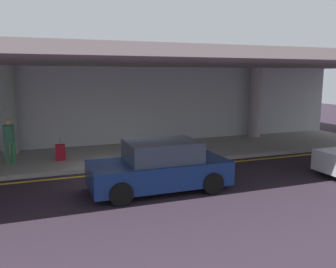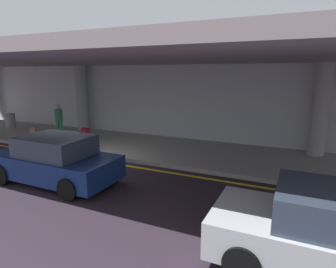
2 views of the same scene
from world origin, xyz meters
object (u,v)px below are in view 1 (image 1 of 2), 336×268
object	(u,v)px
traveler_with_luggage	(9,138)
suitcase_upright_primary	(60,152)
car_navy	(160,167)
support_column_center	(255,102)
support_column_left_mid	(8,110)

from	to	relation	value
traveler_with_luggage	suitcase_upright_primary	world-z (taller)	traveler_with_luggage
car_navy	traveler_with_luggage	bearing A→B (deg)	-48.35
support_column_center	car_navy	bearing A→B (deg)	-139.96
car_navy	suitcase_upright_primary	xyz separation A→B (m)	(-2.57, 4.32, -0.25)
support_column_center	car_navy	xyz separation A→B (m)	(-7.56, -6.35, -1.26)
suitcase_upright_primary	traveler_with_luggage	bearing A→B (deg)	-157.02
support_column_center	suitcase_upright_primary	size ratio (longest dim) A/B	4.06
traveler_with_luggage	suitcase_upright_primary	xyz separation A→B (m)	(1.78, -0.12, -0.65)
support_column_left_mid	support_column_center	bearing A→B (deg)	0.00
support_column_left_mid	suitcase_upright_primary	bearing A→B (deg)	-47.35
support_column_left_mid	suitcase_upright_primary	xyz separation A→B (m)	(1.87, -2.03, -1.51)
support_column_left_mid	traveler_with_luggage	distance (m)	2.10
support_column_center	traveler_with_luggage	world-z (taller)	support_column_center
support_column_center	traveler_with_luggage	distance (m)	12.09
traveler_with_luggage	support_column_left_mid	bearing A→B (deg)	-2.56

